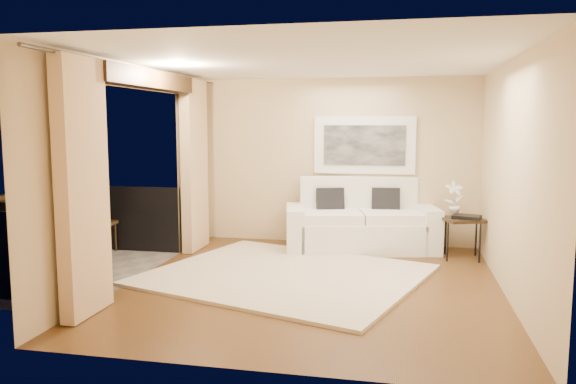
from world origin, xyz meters
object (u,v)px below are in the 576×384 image
(sofa, at_px, (360,224))
(balcony_chair_far, at_px, (96,217))
(ice_bucket, at_px, (43,208))
(bistro_table, at_px, (48,223))
(orchid, at_px, (454,199))
(side_table, at_px, (463,222))

(sofa, bearing_deg, balcony_chair_far, -174.71)
(sofa, xyz_separation_m, ice_bucket, (-4.19, -1.97, 0.41))
(sofa, xyz_separation_m, bistro_table, (-4.08, -2.05, 0.23))
(orchid, bearing_deg, balcony_chair_far, -169.30)
(side_table, bearing_deg, ice_bucket, -164.03)
(orchid, xyz_separation_m, balcony_chair_far, (-5.26, -0.99, -0.29))
(side_table, bearing_deg, sofa, 167.43)
(bistro_table, bearing_deg, sofa, 26.70)
(side_table, distance_m, ice_bucket, 5.94)
(side_table, bearing_deg, bistro_table, -162.96)
(sofa, distance_m, orchid, 1.49)
(sofa, distance_m, ice_bucket, 4.65)
(bistro_table, height_order, balcony_chair_far, balcony_chair_far)
(side_table, distance_m, bistro_table, 5.85)
(side_table, height_order, balcony_chair_far, balcony_chair_far)
(side_table, relative_size, bistro_table, 0.99)
(bistro_table, distance_m, ice_bucket, 0.23)
(bistro_table, xyz_separation_m, balcony_chair_far, (0.21, 0.85, -0.05))
(bistro_table, distance_m, balcony_chair_far, 0.88)
(orchid, xyz_separation_m, ice_bucket, (-5.58, -1.76, -0.06))
(orchid, height_order, ice_bucket, orchid)
(bistro_table, xyz_separation_m, ice_bucket, (-0.11, 0.08, 0.18))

